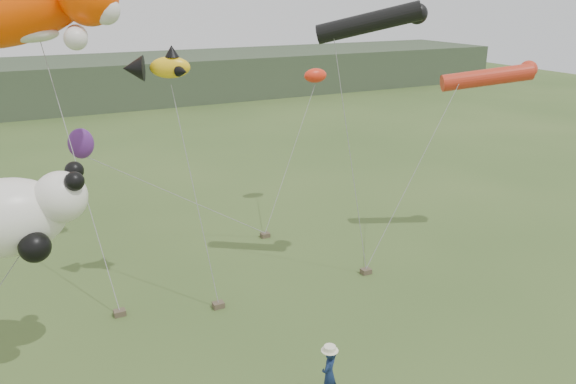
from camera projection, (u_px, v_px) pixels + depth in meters
The scene contains 9 objects.
ground at pixel (311, 381), 14.86m from camera, with size 120.00×120.00×0.00m, color #385123.
headland at pixel (43, 86), 50.60m from camera, with size 90.00×13.00×4.00m.
festival_attendant at pixel (329, 374), 13.99m from camera, with size 0.54×0.35×1.47m, color #122145.
sandbag_anchors at pixel (200, 295), 18.93m from camera, with size 14.12×5.74×0.18m.
cat_kite at pixel (33, 6), 18.94m from camera, with size 7.05×3.76×3.76m.
fish_kite at pixel (157, 67), 16.90m from camera, with size 2.14×1.42×1.05m.
tube_kites at pixel (445, 53), 19.95m from camera, with size 9.55×2.99×3.43m.
panda_kite at pixel (15, 215), 14.16m from camera, with size 3.55×2.29×2.20m.
misc_kites at pixel (171, 117), 23.12m from camera, with size 11.23×1.25×3.03m.
Camera 1 is at (-6.08, -10.77, 9.68)m, focal length 35.00 mm.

